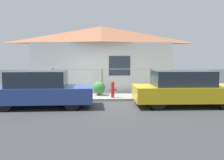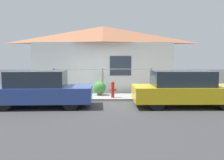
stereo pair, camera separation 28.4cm
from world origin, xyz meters
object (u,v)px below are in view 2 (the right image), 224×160
Objects in this scene: car_left at (40,89)px; potted_plant_by_fence at (61,87)px; car_right at (184,89)px; fire_hydrant at (113,89)px; potted_plant_near_hydrant at (100,88)px.

car_left reaches higher than potted_plant_by_fence.
car_right is 5.43× the size of fire_hydrant.
car_right is at bearing -1.99° from car_left.
car_left reaches higher than potted_plant_near_hydrant.
car_right is 4.07m from potted_plant_near_hydrant.
car_left is at bearing -133.39° from potted_plant_near_hydrant.
car_right reaches higher than fire_hydrant.
car_left is at bearing -179.87° from car_right.
potted_plant_by_fence is at bearing 163.55° from fire_hydrant.
potted_plant_near_hydrant is at bearing 130.78° from fire_hydrant.
car_left is 2.35m from potted_plant_by_fence.
fire_hydrant is 0.94m from potted_plant_near_hydrant.
fire_hydrant is at bearing -16.45° from potted_plant_by_fence.
potted_plant_by_fence is at bearing 179.61° from potted_plant_near_hydrant.
fire_hydrant is (2.79, 1.59, -0.19)m from car_left.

